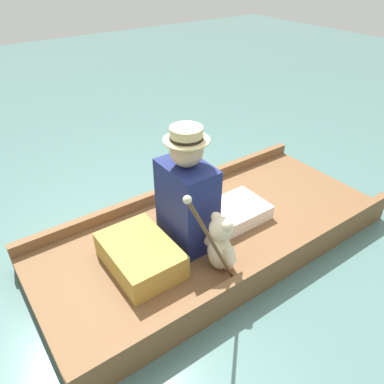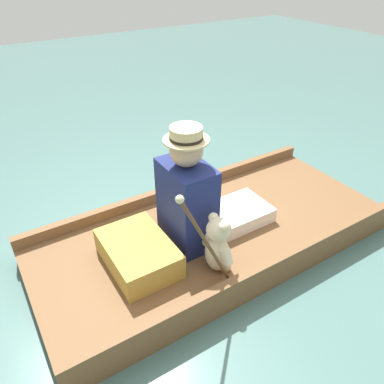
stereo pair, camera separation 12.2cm
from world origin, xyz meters
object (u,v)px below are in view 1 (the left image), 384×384
(walking_cane, at_px, (209,237))
(seated_person, at_px, (198,200))
(wine_glass, at_px, (195,180))
(teddy_bear, at_px, (221,244))

(walking_cane, bearing_deg, seated_person, 149.64)
(seated_person, height_order, wine_glass, seated_person)
(seated_person, xyz_separation_m, teddy_bear, (0.33, -0.07, -0.12))
(wine_glass, bearing_deg, seated_person, -33.31)
(wine_glass, bearing_deg, teddy_bear, -24.75)
(seated_person, bearing_deg, walking_cane, -27.84)
(wine_glass, relative_size, walking_cane, 0.33)
(teddy_bear, relative_size, wine_glass, 1.62)
(teddy_bear, xyz_separation_m, walking_cane, (0.14, -0.21, 0.26))
(teddy_bear, distance_m, wine_glass, 0.84)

